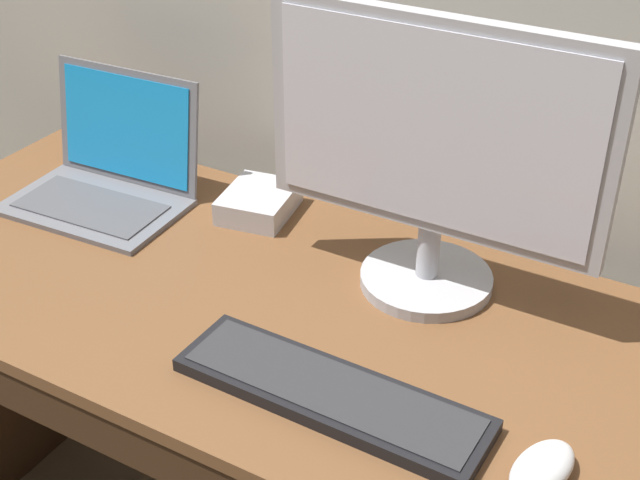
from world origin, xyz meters
name	(u,v)px	position (x,y,z in m)	size (l,w,h in m)	color
desk	(281,425)	(0.00, -0.01, 0.49)	(1.56, 0.65, 0.75)	brown
laptop_space_gray	(108,171)	(-0.47, 0.13, 0.81)	(0.34, 0.27, 0.23)	slate
external_monitor	(433,155)	(0.18, 0.15, 0.99)	(0.54, 0.22, 0.46)	#B7B7BC
wired_keyboard	(331,394)	(0.18, -0.16, 0.76)	(0.45, 0.13, 0.02)	black
computer_mouse	(542,469)	(0.48, -0.16, 0.77)	(0.06, 0.11, 0.04)	white
external_drive_box	(259,202)	(-0.19, 0.22, 0.77)	(0.12, 0.15, 0.05)	silver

